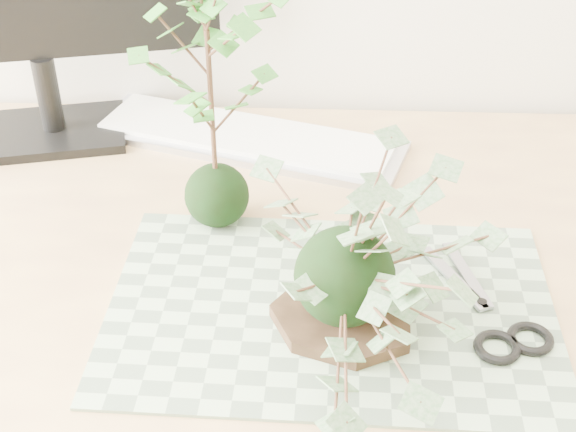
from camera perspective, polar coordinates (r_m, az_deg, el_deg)
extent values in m
cube|color=#DBB169|center=(1.00, -1.55, -2.62)|extent=(1.60, 0.70, 0.04)
cube|color=#5A6F58|center=(0.89, 3.09, -6.54)|extent=(0.50, 0.34, 0.00)
cylinder|color=black|center=(0.86, 3.88, -7.38)|extent=(0.20, 0.20, 0.01)
sphere|color=black|center=(0.82, 4.04, -4.31)|extent=(0.10, 0.10, 0.10)
sphere|color=black|center=(1.00, -5.08, 1.49)|extent=(0.08, 0.08, 0.08)
cylinder|color=#452B1C|center=(0.94, -5.45, 7.43)|extent=(0.01, 0.01, 0.20)
cube|color=silver|center=(1.19, -2.99, 5.47)|extent=(0.48, 0.27, 0.01)
cube|color=white|center=(1.19, -3.01, 5.84)|extent=(0.45, 0.24, 0.01)
cube|color=black|center=(1.25, -16.21, 5.78)|extent=(0.23, 0.19, 0.01)
cylinder|color=black|center=(1.23, -16.69, 8.32)|extent=(0.03, 0.03, 0.11)
cube|color=gray|center=(0.95, 12.86, -4.17)|extent=(0.07, 0.11, 0.00)
cube|color=gray|center=(0.95, 13.89, -4.18)|extent=(0.04, 0.12, 0.00)
torus|color=black|center=(0.86, 13.24, -8.84)|extent=(0.06, 0.06, 0.01)
torus|color=black|center=(0.87, 15.81, -8.82)|extent=(0.06, 0.06, 0.01)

